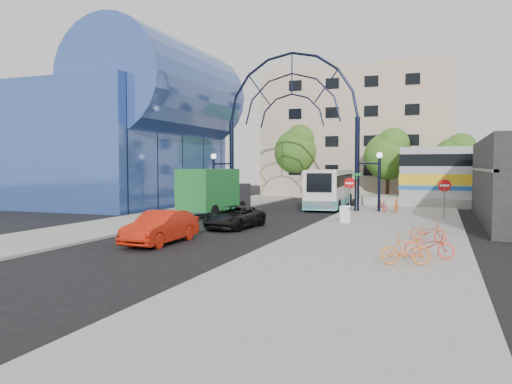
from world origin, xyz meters
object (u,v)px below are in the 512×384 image
at_px(black_suv, 235,217).
at_px(bike_near_a, 382,205).
at_px(tree_north_a, 389,153).
at_px(stop_sign, 349,186).
at_px(street_name_sign, 357,184).
at_px(sandwich_board, 345,212).
at_px(bike_near_b, 396,205).
at_px(bike_far_b, 406,250).
at_px(do_not_enter_sign, 444,189).
at_px(tree_north_c, 457,157).
at_px(green_truck, 215,192).
at_px(bike_far_a, 428,232).
at_px(tree_north_b, 299,149).
at_px(red_sedan, 161,227).
at_px(bike_far_c, 429,246).
at_px(city_bus, 330,188).
at_px(gateway_arch, 292,99).

xyz_separation_m(black_suv, bike_near_a, (6.62, 11.73, -0.00)).
relative_size(tree_north_a, bike_near_a, 3.71).
relative_size(stop_sign, street_name_sign, 0.89).
bearing_deg(sandwich_board, stop_sign, 97.57).
height_order(bike_near_b, bike_far_b, bike_near_b).
xyz_separation_m(do_not_enter_sign, bike_near_b, (-3.14, 3.53, -1.33)).
height_order(tree_north_c, green_truck, tree_north_c).
height_order(bike_near_b, bike_far_a, bike_near_b).
xyz_separation_m(stop_sign, do_not_enter_sign, (6.20, -2.00, -0.02)).
bearing_deg(sandwich_board, tree_north_b, 111.59).
bearing_deg(street_name_sign, tree_north_a, 86.04).
bearing_deg(green_truck, black_suv, -50.63).
relative_size(bike_near_b, bike_far_b, 1.06).
bearing_deg(red_sedan, bike_near_a, 67.40).
xyz_separation_m(street_name_sign, tree_north_a, (0.92, 13.33, 2.48)).
relative_size(stop_sign, sandwich_board, 2.53).
xyz_separation_m(bike_near_b, bike_far_c, (2.57, -17.61, -0.07)).
xyz_separation_m(tree_north_b, red_sedan, (3.14, -33.81, -4.54)).
bearing_deg(city_bus, bike_near_a, -44.83).
relative_size(do_not_enter_sign, tree_north_c, 0.38).
distance_m(tree_north_a, bike_far_b, 32.08).
bearing_deg(bike_near_a, tree_north_b, 98.23).
height_order(city_bus, red_sedan, city_bus).
xyz_separation_m(tree_north_a, bike_far_a, (4.18, -26.04, -4.04)).
bearing_deg(stop_sign, bike_far_a, -65.57).
relative_size(tree_north_b, city_bus, 0.70).
distance_m(red_sedan, bike_far_c, 11.18).
bearing_deg(red_sedan, sandwich_board, 57.55).
relative_size(gateway_arch, green_truck, 2.08).
height_order(bike_near_a, bike_near_b, bike_near_b).
height_order(stop_sign, red_sedan, stop_sign).
distance_m(tree_north_a, bike_far_a, 26.69).
bearing_deg(bike_far_c, tree_north_a, 11.78).
distance_m(stop_sign, green_truck, 9.39).
bearing_deg(gateway_arch, bike_near_b, -3.42).
relative_size(street_name_sign, bike_far_c, 1.62).
distance_m(tree_north_a, bike_near_a, 12.60).
relative_size(bike_far_b, bike_far_c, 0.96).
bearing_deg(do_not_enter_sign, green_truck, -172.84).
distance_m(gateway_arch, tree_north_a, 13.98).
relative_size(do_not_enter_sign, black_suv, 0.56).
height_order(street_name_sign, bike_far_c, street_name_sign).
bearing_deg(bike_far_a, black_suv, 102.11).
relative_size(stop_sign, city_bus, 0.22).
height_order(tree_north_a, green_truck, tree_north_a).
height_order(tree_north_b, bike_near_a, tree_north_b).
bearing_deg(red_sedan, city_bus, 82.71).
relative_size(red_sedan, bike_far_b, 2.66).
xyz_separation_m(do_not_enter_sign, red_sedan, (-11.74, -13.88, -1.25)).
height_order(bike_near_a, bike_far_a, bike_near_a).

